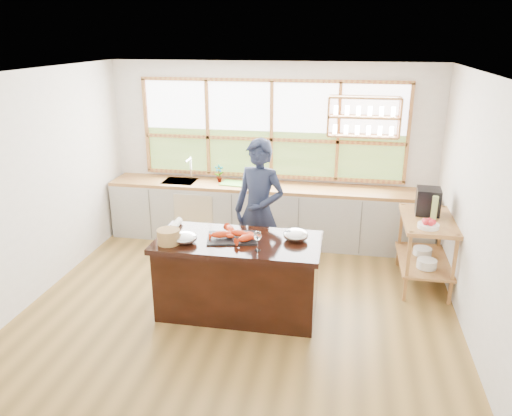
% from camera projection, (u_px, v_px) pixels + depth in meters
% --- Properties ---
extents(ground_plane, '(5.00, 5.00, 0.00)m').
position_uv_depth(ground_plane, '(242.00, 302.00, 6.04)').
color(ground_plane, olive).
extents(room_shell, '(5.02, 4.52, 2.71)m').
position_uv_depth(room_shell, '(252.00, 151.00, 5.93)').
color(room_shell, white).
rests_on(room_shell, ground_plane).
extents(back_counter, '(4.90, 0.63, 0.90)m').
position_uv_depth(back_counter, '(267.00, 213.00, 7.69)').
color(back_counter, '#B5B2AA').
rests_on(back_counter, ground_plane).
extents(right_shelf_unit, '(0.62, 1.10, 0.90)m').
position_uv_depth(right_shelf_unit, '(426.00, 241.00, 6.29)').
color(right_shelf_unit, '#AB7D3A').
rests_on(right_shelf_unit, ground_plane).
extents(island, '(1.85, 0.90, 0.90)m').
position_uv_depth(island, '(238.00, 276.00, 5.71)').
color(island, black).
rests_on(island, ground_plane).
extents(cook, '(0.79, 0.64, 1.87)m').
position_uv_depth(cook, '(259.00, 212.00, 6.34)').
color(cook, '#1C223A').
rests_on(cook, ground_plane).
extents(potted_plant, '(0.17, 0.14, 0.27)m').
position_uv_depth(potted_plant, '(219.00, 173.00, 7.69)').
color(potted_plant, slate).
rests_on(potted_plant, back_counter).
extents(cutting_board, '(0.43, 0.35, 0.01)m').
position_uv_depth(cutting_board, '(234.00, 183.00, 7.63)').
color(cutting_board, '#61B43F').
rests_on(cutting_board, back_counter).
extents(espresso_machine, '(0.31, 0.33, 0.33)m').
position_uv_depth(espresso_machine, '(428.00, 201.00, 6.32)').
color(espresso_machine, black).
rests_on(espresso_machine, right_shelf_unit).
extents(wine_bottle, '(0.09, 0.09, 0.30)m').
position_uv_depth(wine_bottle, '(434.00, 208.00, 6.12)').
color(wine_bottle, '#A4BB63').
rests_on(wine_bottle, right_shelf_unit).
extents(fruit_bowl, '(0.25, 0.25, 0.11)m').
position_uv_depth(fruit_bowl, '(428.00, 224.00, 5.90)').
color(fruit_bowl, white).
rests_on(fruit_bowl, right_shelf_unit).
extents(slate_board, '(0.62, 0.50, 0.02)m').
position_uv_depth(slate_board, '(232.00, 238.00, 5.59)').
color(slate_board, black).
rests_on(slate_board, island).
extents(lobster_pile, '(0.52, 0.44, 0.08)m').
position_uv_depth(lobster_pile, '(234.00, 234.00, 5.57)').
color(lobster_pile, '#E85C13').
rests_on(lobster_pile, slate_board).
extents(mixing_bowl_left, '(0.27, 0.27, 0.13)m').
position_uv_depth(mixing_bowl_left, '(185.00, 238.00, 5.47)').
color(mixing_bowl_left, silver).
rests_on(mixing_bowl_left, island).
extents(mixing_bowl_right, '(0.28, 0.28, 0.14)m').
position_uv_depth(mixing_bowl_right, '(296.00, 235.00, 5.54)').
color(mixing_bowl_right, silver).
rests_on(mixing_bowl_right, island).
extents(wine_glass, '(0.08, 0.08, 0.22)m').
position_uv_depth(wine_glass, '(257.00, 236.00, 5.24)').
color(wine_glass, silver).
rests_on(wine_glass, island).
extents(wicker_basket, '(0.25, 0.25, 0.16)m').
position_uv_depth(wicker_basket, '(169.00, 237.00, 5.45)').
color(wicker_basket, '#9C7A46').
rests_on(wicker_basket, island).
extents(parchment_roll, '(0.10, 0.30, 0.08)m').
position_uv_depth(parchment_roll, '(176.00, 225.00, 5.89)').
color(parchment_roll, white).
rests_on(parchment_roll, island).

